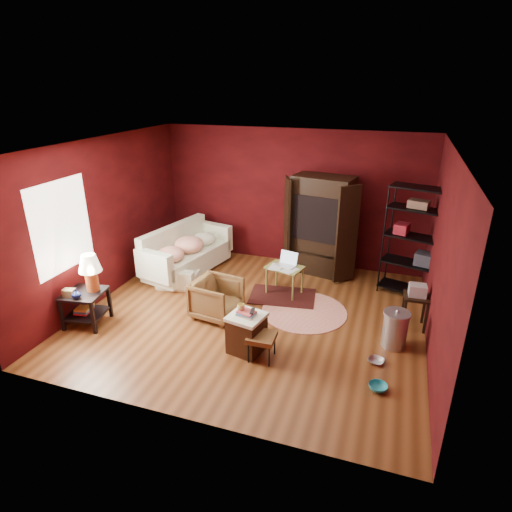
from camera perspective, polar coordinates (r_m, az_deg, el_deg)
The scene contains 18 objects.
room at distance 6.67m, azimuth -0.91°, elevation 2.57°, with size 5.54×5.04×2.84m.
sofa at distance 8.80m, azimuth -9.15°, elevation 0.08°, with size 1.85×0.54×0.72m, color white.
armchair at distance 7.10m, azimuth -5.28°, elevation -5.43°, with size 0.70×0.66×0.72m, color black.
pet_bowl_steel at distance 6.34m, azimuth 15.80°, elevation -12.72°, with size 0.22×0.05×0.22m, color #A8ABAF.
pet_bowl_turquoise at distance 5.87m, azimuth 16.05°, elevation -15.84°, with size 0.24×0.08×0.24m, color teal.
vase at distance 7.12m, azimuth -22.83°, elevation -4.70°, with size 0.15×0.15×0.15m, color #0C133E.
mug at distance 6.09m, azimuth -2.04°, elevation -6.71°, with size 0.11×0.09×0.11m, color #ECD773.
side_table at distance 7.25m, azimuth -21.56°, elevation -3.39°, with size 0.68×0.68×1.17m.
sofa_cushions at distance 8.78m, azimuth -9.48°, elevation 0.46°, with size 1.24×2.21×0.87m.
hamper at distance 6.25m, azimuth -1.26°, elevation -10.13°, with size 0.56×0.56×0.67m.
footstool at distance 6.07m, azimuth 0.76°, elevation -10.90°, with size 0.39×0.39×0.39m.
rug_round at distance 7.42m, azimuth 6.44°, elevation -7.32°, with size 1.87×1.87×0.01m.
rug_oriental at distance 7.85m, azimuth 3.55°, elevation -5.35°, with size 1.27×0.94×0.01m.
laptop_desk at distance 7.78m, azimuth 3.89°, elevation -1.79°, with size 0.72×0.61×0.78m.
tv_armoire at distance 8.57m, azimuth 8.64°, elevation 4.25°, with size 1.53×1.01×1.98m.
wire_shelving at distance 8.01m, azimuth 20.37°, elevation 2.31°, with size 1.06×0.67×2.01m.
small_stand at distance 7.14m, azimuth 20.64°, elevation -4.98°, with size 0.40×0.40×0.74m.
trash_can at distance 6.68m, azimuth 18.05°, elevation -9.25°, with size 0.50×0.50×0.61m.
Camera 1 is at (2.06, -5.92, 3.68)m, focal length 30.00 mm.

